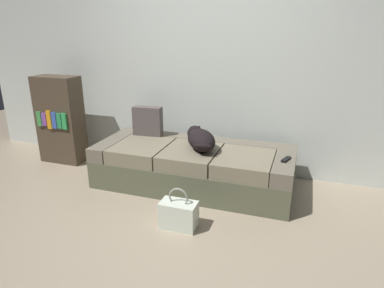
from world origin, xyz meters
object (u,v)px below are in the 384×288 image
at_px(throw_pillow, 148,121).
at_px(couch, 194,166).
at_px(tv_remote, 286,159).
at_px(dog_dark, 200,139).
at_px(bookshelf, 60,120).
at_px(handbag, 179,214).

bearing_deg(throw_pillow, couch, -19.81).
xyz_separation_m(couch, tv_remote, (0.97, -0.08, 0.24)).
height_order(couch, dog_dark, dog_dark).
bearing_deg(bookshelf, throw_pillow, 3.35).
bearing_deg(handbag, bookshelf, 153.40).
height_order(couch, tv_remote, tv_remote).
bearing_deg(tv_remote, couch, -165.82).
relative_size(dog_dark, throw_pillow, 1.67).
height_order(dog_dark, handbag, dog_dark).
xyz_separation_m(tv_remote, bookshelf, (-2.81, 0.24, 0.09)).
bearing_deg(handbag, tv_remote, 42.52).
xyz_separation_m(couch, dog_dark, (0.08, -0.02, 0.33)).
xyz_separation_m(couch, bookshelf, (-1.84, 0.16, 0.33)).
height_order(couch, bookshelf, bookshelf).
bearing_deg(throw_pillow, tv_remote, -10.90).
bearing_deg(throw_pillow, handbag, -53.38).
relative_size(tv_remote, bookshelf, 0.14).
bearing_deg(dog_dark, tv_remote, -3.53).
distance_m(tv_remote, throw_pillow, 1.65).
xyz_separation_m(dog_dark, throw_pillow, (-0.73, 0.26, 0.06)).
distance_m(throw_pillow, handbag, 1.42).
distance_m(dog_dark, throw_pillow, 0.77).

